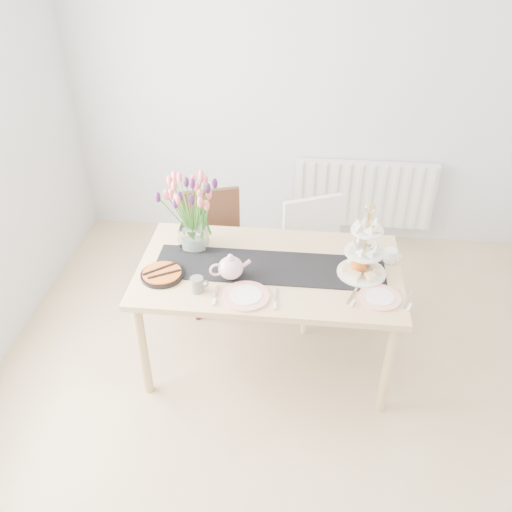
# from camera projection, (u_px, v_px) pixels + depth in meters

# --- Properties ---
(room_shell) EXTENTS (4.50, 4.50, 4.50)m
(room_shell) POSITION_uv_depth(u_px,v_px,m) (302.00, 251.00, 2.47)
(room_shell) COLOR tan
(room_shell) RESTS_ON ground
(radiator) EXTENTS (1.20, 0.08, 0.60)m
(radiator) POSITION_uv_depth(u_px,v_px,m) (364.00, 194.00, 4.70)
(radiator) COLOR white
(radiator) RESTS_ON room_shell
(dining_table) EXTENTS (1.60, 0.90, 0.75)m
(dining_table) POSITION_uv_depth(u_px,v_px,m) (269.00, 278.00, 3.34)
(dining_table) COLOR tan
(dining_table) RESTS_ON ground
(chair_brown) EXTENTS (0.54, 0.54, 0.87)m
(chair_brown) POSITION_uv_depth(u_px,v_px,m) (214.00, 241.00, 3.99)
(chair_brown) COLOR #351F13
(chair_brown) RESTS_ON ground
(chair_white) EXTENTS (0.57, 0.57, 0.88)m
(chair_white) POSITION_uv_depth(u_px,v_px,m) (316.00, 251.00, 3.88)
(chair_white) COLOR white
(chair_white) RESTS_ON ground
(table_runner) EXTENTS (1.40, 0.35, 0.01)m
(table_runner) POSITION_uv_depth(u_px,v_px,m) (269.00, 267.00, 3.30)
(table_runner) COLOR black
(table_runner) RESTS_ON dining_table
(tulip_vase) EXTENTS (0.60, 0.60, 0.51)m
(tulip_vase) POSITION_uv_depth(u_px,v_px,m) (191.00, 202.00, 3.30)
(tulip_vase) COLOR silver
(tulip_vase) RESTS_ON dining_table
(cake_stand) EXTENTS (0.29, 0.29, 0.43)m
(cake_stand) POSITION_uv_depth(u_px,v_px,m) (363.00, 258.00, 3.17)
(cake_stand) COLOR gold
(cake_stand) RESTS_ON dining_table
(teapot) EXTENTS (0.29, 0.26, 0.16)m
(teapot) POSITION_uv_depth(u_px,v_px,m) (231.00, 268.00, 3.17)
(teapot) COLOR silver
(teapot) RESTS_ON dining_table
(cream_jug) EXTENTS (0.11, 0.11, 0.08)m
(cream_jug) POSITION_uv_depth(u_px,v_px,m) (390.00, 256.00, 3.33)
(cream_jug) COLOR white
(cream_jug) RESTS_ON dining_table
(tart_tin) EXTENTS (0.26, 0.26, 0.03)m
(tart_tin) POSITION_uv_depth(u_px,v_px,m) (162.00, 274.00, 3.22)
(tart_tin) COLOR black
(tart_tin) RESTS_ON dining_table
(mug_grey) EXTENTS (0.09, 0.09, 0.09)m
(mug_grey) POSITION_uv_depth(u_px,v_px,m) (197.00, 285.00, 3.09)
(mug_grey) COLOR slate
(mug_grey) RESTS_ON dining_table
(mug_orange) EXTENTS (0.13, 0.13, 0.11)m
(mug_orange) POSITION_uv_depth(u_px,v_px,m) (358.00, 267.00, 3.22)
(mug_orange) COLOR orange
(mug_orange) RESTS_ON dining_table
(plate_left) EXTENTS (0.27, 0.27, 0.01)m
(plate_left) POSITION_uv_depth(u_px,v_px,m) (246.00, 296.00, 3.06)
(plate_left) COLOR white
(plate_left) RESTS_ON dining_table
(plate_right) EXTENTS (0.31, 0.31, 0.01)m
(plate_right) POSITION_uv_depth(u_px,v_px,m) (380.00, 298.00, 3.05)
(plate_right) COLOR white
(plate_right) RESTS_ON dining_table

